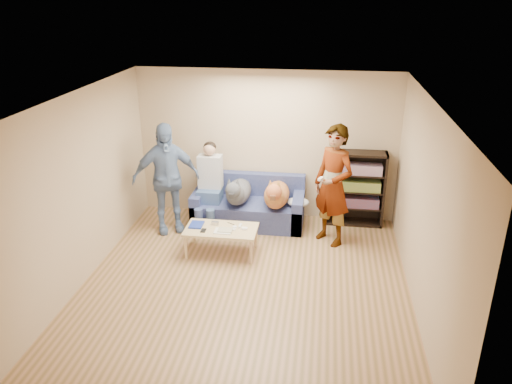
# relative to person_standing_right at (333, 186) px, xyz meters

# --- Properties ---
(ground) EXTENTS (5.00, 5.00, 0.00)m
(ground) POSITION_rel_person_standing_right_xyz_m (-1.17, -1.57, -0.97)
(ground) COLOR olive
(ground) RESTS_ON ground
(ceiling) EXTENTS (5.00, 5.00, 0.00)m
(ceiling) POSITION_rel_person_standing_right_xyz_m (-1.17, -1.57, 1.63)
(ceiling) COLOR white
(ceiling) RESTS_ON ground
(wall_back) EXTENTS (4.50, 0.00, 4.50)m
(wall_back) POSITION_rel_person_standing_right_xyz_m (-1.17, 0.93, 0.33)
(wall_back) COLOR tan
(wall_back) RESTS_ON ground
(wall_front) EXTENTS (4.50, 0.00, 4.50)m
(wall_front) POSITION_rel_person_standing_right_xyz_m (-1.17, -4.07, 0.33)
(wall_front) COLOR tan
(wall_front) RESTS_ON ground
(wall_left) EXTENTS (0.00, 5.00, 5.00)m
(wall_left) POSITION_rel_person_standing_right_xyz_m (-3.42, -1.57, 0.33)
(wall_left) COLOR tan
(wall_left) RESTS_ON ground
(wall_right) EXTENTS (0.00, 5.00, 5.00)m
(wall_right) POSITION_rel_person_standing_right_xyz_m (1.08, -1.57, 0.33)
(wall_right) COLOR tan
(wall_right) RESTS_ON ground
(blanket) EXTENTS (0.37, 0.31, 0.13)m
(blanket) POSITION_rel_person_standing_right_xyz_m (-0.56, 0.39, -0.48)
(blanket) COLOR silver
(blanket) RESTS_ON sofa
(person_standing_right) EXTENTS (0.84, 0.82, 1.94)m
(person_standing_right) POSITION_rel_person_standing_right_xyz_m (0.00, 0.00, 0.00)
(person_standing_right) COLOR gray
(person_standing_right) RESTS_ON ground
(person_standing_left) EXTENTS (1.18, 0.89, 1.87)m
(person_standing_left) POSITION_rel_person_standing_right_xyz_m (-2.72, 0.04, -0.04)
(person_standing_left) COLOR #6A7CAA
(person_standing_left) RESTS_ON ground
(held_controller) EXTENTS (0.09, 0.14, 0.03)m
(held_controller) POSITION_rel_person_standing_right_xyz_m (-0.20, -0.20, 0.18)
(held_controller) COLOR silver
(held_controller) RESTS_ON person_standing_right
(notebook_blue) EXTENTS (0.20, 0.26, 0.03)m
(notebook_blue) POSITION_rel_person_standing_right_xyz_m (-2.07, -0.57, -0.54)
(notebook_blue) COLOR #1C319A
(notebook_blue) RESTS_ON coffee_table
(papers) EXTENTS (0.26, 0.20, 0.02)m
(papers) POSITION_rel_person_standing_right_xyz_m (-1.62, -0.72, -0.54)
(papers) COLOR silver
(papers) RESTS_ON coffee_table
(magazine) EXTENTS (0.22, 0.17, 0.01)m
(magazine) POSITION_rel_person_standing_right_xyz_m (-1.59, -0.70, -0.53)
(magazine) COLOR #ADA78A
(magazine) RESTS_ON coffee_table
(camera_silver) EXTENTS (0.11, 0.06, 0.05)m
(camera_silver) POSITION_rel_person_standing_right_xyz_m (-1.79, -0.50, -0.53)
(camera_silver) COLOR #AAA9AE
(camera_silver) RESTS_ON coffee_table
(controller_a) EXTENTS (0.04, 0.13, 0.03)m
(controller_a) POSITION_rel_person_standing_right_xyz_m (-1.39, -0.52, -0.54)
(controller_a) COLOR white
(controller_a) RESTS_ON coffee_table
(controller_b) EXTENTS (0.09, 0.06, 0.03)m
(controller_b) POSITION_rel_person_standing_right_xyz_m (-1.31, -0.60, -0.54)
(controller_b) COLOR white
(controller_b) RESTS_ON coffee_table
(headphone_cup_a) EXTENTS (0.07, 0.07, 0.02)m
(headphone_cup_a) POSITION_rel_person_standing_right_xyz_m (-1.47, -0.64, -0.54)
(headphone_cup_a) COLOR silver
(headphone_cup_a) RESTS_ON coffee_table
(headphone_cup_b) EXTENTS (0.07, 0.07, 0.02)m
(headphone_cup_b) POSITION_rel_person_standing_right_xyz_m (-1.47, -0.56, -0.54)
(headphone_cup_b) COLOR white
(headphone_cup_b) RESTS_ON coffee_table
(pen_orange) EXTENTS (0.13, 0.06, 0.01)m
(pen_orange) POSITION_rel_person_standing_right_xyz_m (-1.69, -0.78, -0.55)
(pen_orange) COLOR orange
(pen_orange) RESTS_ON coffee_table
(pen_black) EXTENTS (0.13, 0.08, 0.01)m
(pen_black) POSITION_rel_person_standing_right_xyz_m (-1.55, -0.44, -0.55)
(pen_black) COLOR black
(pen_black) RESTS_ON coffee_table
(wallet) EXTENTS (0.07, 0.12, 0.02)m
(wallet) POSITION_rel_person_standing_right_xyz_m (-1.92, -0.74, -0.54)
(wallet) COLOR black
(wallet) RESTS_ON coffee_table
(sofa) EXTENTS (1.90, 0.85, 0.82)m
(sofa) POSITION_rel_person_standing_right_xyz_m (-1.42, 0.52, -0.69)
(sofa) COLOR #515B93
(sofa) RESTS_ON ground
(person_seated) EXTENTS (0.40, 0.73, 1.47)m
(person_seated) POSITION_rel_person_standing_right_xyz_m (-2.08, 0.40, -0.20)
(person_seated) COLOR #3E5389
(person_seated) RESTS_ON sofa
(dog_gray) EXTENTS (0.41, 1.25, 0.60)m
(dog_gray) POSITION_rel_person_standing_right_xyz_m (-1.58, 0.34, -0.33)
(dog_gray) COLOR #50525B
(dog_gray) RESTS_ON sofa
(dog_tan) EXTENTS (0.42, 1.17, 0.61)m
(dog_tan) POSITION_rel_person_standing_right_xyz_m (-0.92, 0.30, -0.33)
(dog_tan) COLOR #BA7738
(dog_tan) RESTS_ON sofa
(coffee_table) EXTENTS (1.10, 0.60, 0.42)m
(coffee_table) POSITION_rel_person_standing_right_xyz_m (-1.67, -0.62, -0.60)
(coffee_table) COLOR #D8C585
(coffee_table) RESTS_ON ground
(bookshelf) EXTENTS (1.00, 0.34, 1.30)m
(bookshelf) POSITION_rel_person_standing_right_xyz_m (0.38, 0.76, -0.29)
(bookshelf) COLOR black
(bookshelf) RESTS_ON ground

